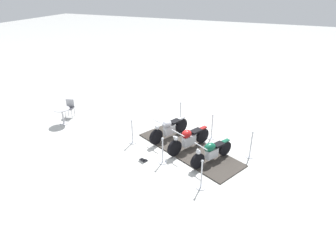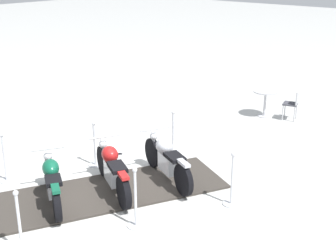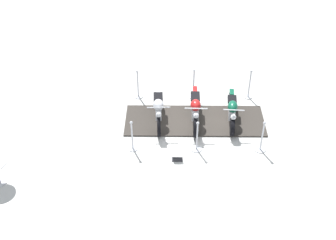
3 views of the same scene
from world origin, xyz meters
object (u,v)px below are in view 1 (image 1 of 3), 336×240
at_px(stanchion_left_front, 180,117).
at_px(info_placard, 144,159).
at_px(stanchion_left_rear, 251,148).
at_px(stanchion_right_front, 132,135).
at_px(stanchion_right_mid, 163,155).
at_px(stanchion_left_mid, 212,131).
at_px(motorcycle_forest, 211,151).
at_px(stanchion_right_rear, 201,179).
at_px(cafe_table, 62,113).
at_px(motorcycle_chrome, 169,128).
at_px(cafe_chair_near_table, 70,107).
at_px(motorcycle_maroon, 189,139).

bearing_deg(stanchion_left_front, info_placard, -3.36).
relative_size(stanchion_left_rear, stanchion_left_front, 1.02).
bearing_deg(stanchion_right_front, stanchion_right_mid, 63.91).
height_order(stanchion_left_rear, stanchion_left_front, stanchion_left_rear).
relative_size(stanchion_left_rear, stanchion_right_front, 1.04).
bearing_deg(stanchion_left_mid, stanchion_right_mid, -26.09).
bearing_deg(stanchion_left_rear, motorcycle_forest, -54.03).
bearing_deg(stanchion_left_rear, stanchion_right_front, -80.61).
bearing_deg(stanchion_left_rear, stanchion_right_rear, -26.09).
height_order(motorcycle_forest, stanchion_left_mid, stanchion_left_mid).
relative_size(motorcycle_forest, info_placard, 4.78).
relative_size(stanchion_left_front, stanchion_right_front, 1.02).
relative_size(stanchion_left_mid, cafe_table, 1.46).
bearing_deg(motorcycle_forest, stanchion_left_mid, -135.93).
bearing_deg(motorcycle_chrome, stanchion_left_rear, 112.09).
xyz_separation_m(stanchion_left_rear, stanchion_right_rear, (2.50, -1.22, -0.05)).
distance_m(stanchion_right_mid, cafe_table, 5.80).
distance_m(stanchion_right_front, cafe_chair_near_table, 4.29).
distance_m(stanchion_right_mid, cafe_chair_near_table, 6.22).
xyz_separation_m(stanchion_left_mid, stanchion_left_front, (-0.86, -1.75, -0.02)).
distance_m(stanchion_left_rear, stanchion_right_front, 4.79).
height_order(stanchion_right_rear, stanchion_left_mid, stanchion_left_mid).
distance_m(stanchion_left_mid, info_placard, 3.31).
bearing_deg(stanchion_left_front, cafe_table, -67.03).
distance_m(motorcycle_chrome, cafe_chair_near_table, 5.43).
bearing_deg(cafe_table, stanchion_left_front, 112.97).
distance_m(info_placard, cafe_chair_near_table, 5.60).
height_order(stanchion_left_mid, stanchion_right_mid, stanchion_left_mid).
bearing_deg(stanchion_left_rear, motorcycle_maroon, -80.02).
bearing_deg(motorcycle_maroon, stanchion_left_front, -124.78).
xyz_separation_m(motorcycle_chrome, stanchion_left_front, (-1.61, -0.05, -0.17)).
xyz_separation_m(motorcycle_chrome, motorcycle_forest, (1.05, 2.14, -0.04)).
bearing_deg(stanchion_left_front, stanchion_left_mid, 63.91).
relative_size(motorcycle_chrome, cafe_chair_near_table, 2.26).
height_order(motorcycle_forest, stanchion_right_front, stanchion_right_front).
height_order(stanchion_left_front, info_placard, stanchion_left_front).
xyz_separation_m(stanchion_left_rear, cafe_chair_near_table, (-0.32, -8.88, 0.14)).
relative_size(stanchion_right_rear, stanchion_right_mid, 1.02).
relative_size(motorcycle_maroon, stanchion_left_rear, 1.78).
bearing_deg(stanchion_left_rear, stanchion_left_mid, -116.09).
distance_m(stanchion_right_rear, stanchion_right_front, 3.90).
distance_m(motorcycle_chrome, motorcycle_forest, 2.39).
xyz_separation_m(motorcycle_forest, cafe_table, (-0.49, -7.34, 0.10)).
xyz_separation_m(stanchion_left_front, stanchion_right_front, (2.50, -1.22, 0.03)).
distance_m(motorcycle_maroon, stanchion_left_mid, 1.43).
distance_m(motorcycle_forest, cafe_table, 7.36).
bearing_deg(stanchion_left_rear, cafe_table, -86.93).
bearing_deg(motorcycle_forest, stanchion_right_mid, -37.20).
relative_size(stanchion_right_mid, cafe_table, 1.37).
xyz_separation_m(motorcycle_chrome, stanchion_left_rear, (0.10, 3.45, -0.13)).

